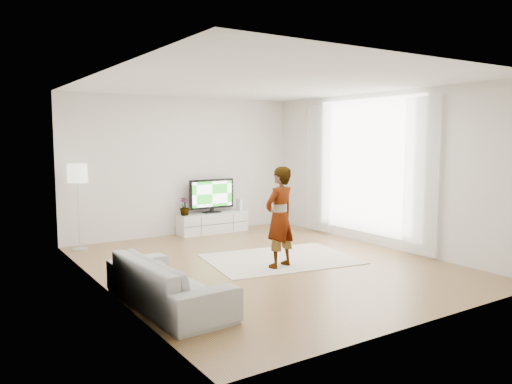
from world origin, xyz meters
TOP-DOWN VIEW (x-y plane):
  - floor at (0.00, 0.00)m, footprint 6.00×6.00m
  - ceiling at (0.00, 0.00)m, footprint 6.00×6.00m
  - wall_left at (-2.50, 0.00)m, footprint 0.02×6.00m
  - wall_right at (2.50, 0.00)m, footprint 0.02×6.00m
  - wall_back at (0.00, 3.00)m, footprint 5.00×0.02m
  - wall_front at (0.00, -3.00)m, footprint 5.00×0.02m
  - window at (2.48, 0.30)m, footprint 0.01×2.60m
  - curtain_near at (2.40, -1.00)m, footprint 0.04×0.70m
  - curtain_far at (2.40, 1.60)m, footprint 0.04×0.70m
  - media_console at (0.53, 2.76)m, footprint 1.49×0.42m
  - television at (0.53, 2.79)m, footprint 1.01×0.20m
  - game_console at (1.18, 2.76)m, footprint 0.07×0.18m
  - potted_plant at (-0.11, 2.77)m, footprint 0.24×0.24m
  - rug at (0.37, 0.13)m, footprint 2.57×2.03m
  - player at (0.06, -0.28)m, footprint 0.64×0.50m
  - sofa at (-2.07, -0.99)m, footprint 0.89×2.04m
  - floor_lamp at (-2.20, 2.65)m, footprint 0.34×0.34m

SIDE VIEW (x-z plane):
  - floor at x=0.00m, z-range 0.00..0.00m
  - rug at x=0.37m, z-range 0.00..0.01m
  - media_console at x=0.53m, z-range 0.00..0.42m
  - sofa at x=-2.07m, z-range 0.00..0.58m
  - game_console at x=1.18m, z-range 0.42..0.66m
  - potted_plant at x=-0.11m, z-range 0.42..0.78m
  - player at x=0.06m, z-range 0.01..1.55m
  - television at x=0.53m, z-range 0.45..1.15m
  - floor_lamp at x=-2.20m, z-range 0.53..2.06m
  - curtain_near at x=2.40m, z-range 0.05..2.65m
  - curtain_far at x=2.40m, z-range 0.05..2.65m
  - wall_left at x=-2.50m, z-range 0.00..2.80m
  - wall_right at x=2.50m, z-range 0.00..2.80m
  - wall_back at x=0.00m, z-range 0.00..2.80m
  - wall_front at x=0.00m, z-range 0.00..2.80m
  - window at x=2.48m, z-range 0.20..2.70m
  - ceiling at x=0.00m, z-range 2.80..2.80m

